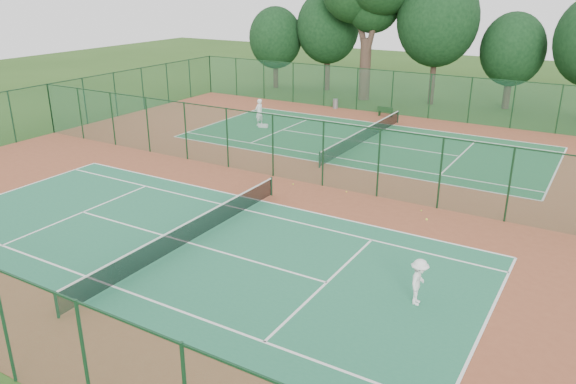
% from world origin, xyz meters
% --- Properties ---
extents(ground, '(120.00, 120.00, 0.00)m').
position_xyz_m(ground, '(0.00, 0.00, 0.00)').
color(ground, '#294C17').
rests_on(ground, ground).
extents(red_pad, '(40.00, 36.00, 0.01)m').
position_xyz_m(red_pad, '(0.00, 0.00, 0.01)').
color(red_pad, brown).
rests_on(red_pad, ground).
extents(court_near, '(23.77, 10.97, 0.01)m').
position_xyz_m(court_near, '(0.00, -9.00, 0.01)').
color(court_near, '#226C4A').
rests_on(court_near, red_pad).
extents(court_far, '(23.77, 10.97, 0.01)m').
position_xyz_m(court_far, '(0.00, 9.00, 0.01)').
color(court_far, '#1E5F35').
rests_on(court_far, red_pad).
extents(fence_north, '(40.00, 0.09, 3.50)m').
position_xyz_m(fence_north, '(0.00, 18.00, 1.76)').
color(fence_north, '#1C5538').
rests_on(fence_north, ground).
extents(fence_west, '(0.09, 36.00, 3.50)m').
position_xyz_m(fence_west, '(-20.00, 0.00, 1.76)').
color(fence_west, '#1B532D').
rests_on(fence_west, ground).
extents(fence_divider, '(40.00, 0.09, 3.50)m').
position_xyz_m(fence_divider, '(0.00, 0.00, 1.76)').
color(fence_divider, '#1A4E33').
rests_on(fence_divider, ground).
extents(tennis_net_near, '(0.10, 12.90, 0.97)m').
position_xyz_m(tennis_net_near, '(0.00, -9.00, 0.54)').
color(tennis_net_near, '#13351F').
rests_on(tennis_net_near, ground).
extents(tennis_net_far, '(0.10, 12.90, 0.97)m').
position_xyz_m(tennis_net_far, '(0.00, 9.00, 0.54)').
color(tennis_net_far, '#133620').
rests_on(tennis_net_far, ground).
extents(player_near, '(0.70, 1.10, 1.63)m').
position_xyz_m(player_near, '(9.63, -8.69, 0.84)').
color(player_near, white).
rests_on(player_near, court_near).
extents(player_far, '(0.60, 0.80, 1.98)m').
position_xyz_m(player_far, '(-8.62, 9.31, 1.01)').
color(player_far, silver).
rests_on(player_far, court_far).
extents(trash_bin, '(0.48, 0.48, 0.80)m').
position_xyz_m(trash_bin, '(-6.37, 17.60, 0.41)').
color(trash_bin, gray).
rests_on(trash_bin, red_pad).
extents(bench, '(1.30, 0.38, 0.80)m').
position_xyz_m(bench, '(-1.61, 16.92, 0.42)').
color(bench, black).
rests_on(bench, red_pad).
extents(kit_bag, '(0.73, 0.44, 0.26)m').
position_xyz_m(kit_bag, '(-8.01, 8.90, 0.14)').
color(kit_bag, silver).
rests_on(kit_bag, red_pad).
extents(stray_ball_a, '(0.07, 0.07, 0.07)m').
position_xyz_m(stray_ball_a, '(3.08, -0.27, 0.04)').
color(stray_ball_a, yellow).
rests_on(stray_ball_a, red_pad).
extents(stray_ball_b, '(0.07, 0.07, 0.07)m').
position_xyz_m(stray_ball_b, '(7.18, -0.77, 0.04)').
color(stray_ball_b, '#A8C72E').
rests_on(stray_ball_b, red_pad).
extents(stray_ball_c, '(0.08, 0.08, 0.08)m').
position_xyz_m(stray_ball_c, '(0.16, -0.70, 0.05)').
color(stray_ball_c, '#B8D231').
rests_on(stray_ball_c, red_pad).
extents(evergreen_row, '(39.00, 5.00, 12.00)m').
position_xyz_m(evergreen_row, '(0.50, 24.25, 0.00)').
color(evergreen_row, black).
rests_on(evergreen_row, ground).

